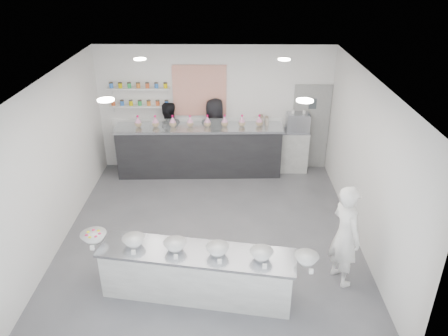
# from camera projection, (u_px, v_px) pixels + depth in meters

# --- Properties ---
(floor) EXTENTS (6.00, 6.00, 0.00)m
(floor) POSITION_uv_depth(u_px,v_px,m) (211.00, 234.00, 8.34)
(floor) COLOR #515156
(floor) RESTS_ON ground
(ceiling) EXTENTS (6.00, 6.00, 0.00)m
(ceiling) POSITION_uv_depth(u_px,v_px,m) (208.00, 80.00, 7.01)
(ceiling) COLOR white
(ceiling) RESTS_ON floor
(back_wall) EXTENTS (5.50, 0.00, 5.50)m
(back_wall) POSITION_uv_depth(u_px,v_px,m) (215.00, 109.00, 10.36)
(back_wall) COLOR white
(back_wall) RESTS_ON floor
(left_wall) EXTENTS (0.00, 6.00, 6.00)m
(left_wall) POSITION_uv_depth(u_px,v_px,m) (54.00, 163.00, 7.71)
(left_wall) COLOR white
(left_wall) RESTS_ON floor
(right_wall) EXTENTS (0.00, 6.00, 6.00)m
(right_wall) POSITION_uv_depth(u_px,v_px,m) (366.00, 165.00, 7.65)
(right_wall) COLOR white
(right_wall) RESTS_ON floor
(back_door) EXTENTS (0.88, 0.04, 2.10)m
(back_door) POSITION_uv_depth(u_px,v_px,m) (310.00, 127.00, 10.51)
(back_door) COLOR gray
(back_door) RESTS_ON floor
(pattern_panel) EXTENTS (1.25, 0.03, 1.20)m
(pattern_panel) POSITION_uv_depth(u_px,v_px,m) (200.00, 91.00, 10.14)
(pattern_panel) COLOR #D54522
(pattern_panel) RESTS_ON back_wall
(jar_shelf_lower) EXTENTS (1.45, 0.22, 0.04)m
(jar_shelf_lower) POSITION_uv_depth(u_px,v_px,m) (140.00, 106.00, 10.25)
(jar_shelf_lower) COLOR silver
(jar_shelf_lower) RESTS_ON back_wall
(jar_shelf_upper) EXTENTS (1.45, 0.22, 0.04)m
(jar_shelf_upper) POSITION_uv_depth(u_px,v_px,m) (139.00, 88.00, 10.06)
(jar_shelf_upper) COLOR silver
(jar_shelf_upper) RESTS_ON back_wall
(preserve_jars) EXTENTS (1.45, 0.10, 0.56)m
(preserve_jars) POSITION_uv_depth(u_px,v_px,m) (139.00, 95.00, 10.11)
(preserve_jars) COLOR #D95B2B
(preserve_jars) RESTS_ON jar_shelf_lower
(downlight_0) EXTENTS (0.24, 0.24, 0.02)m
(downlight_0) POSITION_uv_depth(u_px,v_px,m) (106.00, 100.00, 6.14)
(downlight_0) COLOR white
(downlight_0) RESTS_ON ceiling
(downlight_1) EXTENTS (0.24, 0.24, 0.02)m
(downlight_1) POSITION_uv_depth(u_px,v_px,m) (305.00, 101.00, 6.11)
(downlight_1) COLOR white
(downlight_1) RESTS_ON ceiling
(downlight_2) EXTENTS (0.24, 0.24, 0.02)m
(downlight_2) POSITION_uv_depth(u_px,v_px,m) (140.00, 59.00, 8.47)
(downlight_2) COLOR white
(downlight_2) RESTS_ON ceiling
(downlight_3) EXTENTS (0.24, 0.24, 0.02)m
(downlight_3) POSITION_uv_depth(u_px,v_px,m) (284.00, 59.00, 8.44)
(downlight_3) COLOR white
(downlight_3) RESTS_ON ceiling
(prep_counter) EXTENTS (3.06, 1.13, 0.81)m
(prep_counter) POSITION_uv_depth(u_px,v_px,m) (197.00, 273.00, 6.72)
(prep_counter) COLOR #A3A29E
(prep_counter) RESTS_ON floor
(back_bar) EXTENTS (3.90, 0.83, 1.20)m
(back_bar) POSITION_uv_depth(u_px,v_px,m) (200.00, 150.00, 10.40)
(back_bar) COLOR black
(back_bar) RESTS_ON floor
(sneeze_guard) EXTENTS (3.82, 0.14, 0.33)m
(sneeze_guard) POSITION_uv_depth(u_px,v_px,m) (198.00, 125.00, 9.75)
(sneeze_guard) COLOR white
(sneeze_guard) RESTS_ON back_bar
(espresso_ledge) EXTENTS (1.40, 0.45, 1.04)m
(espresso_ledge) POSITION_uv_depth(u_px,v_px,m) (279.00, 150.00, 10.59)
(espresso_ledge) COLOR #A3A29E
(espresso_ledge) RESTS_ON floor
(espresso_machine) EXTENTS (0.54, 0.37, 0.41)m
(espresso_machine) POSITION_uv_depth(u_px,v_px,m) (298.00, 122.00, 10.26)
(espresso_machine) COLOR #93969E
(espresso_machine) RESTS_ON espresso_ledge
(cup_stacks) EXTENTS (0.25, 0.24, 0.33)m
(cup_stacks) POSITION_uv_depth(u_px,v_px,m) (264.00, 124.00, 10.28)
(cup_stacks) COLOR gray
(cup_stacks) RESTS_ON espresso_ledge
(prep_bowls) EXTENTS (3.63, 1.00, 0.14)m
(prep_bowls) POSITION_uv_depth(u_px,v_px,m) (196.00, 248.00, 6.51)
(prep_bowls) COLOR white
(prep_bowls) RESTS_ON prep_counter
(label_cards) EXTENTS (3.31, 0.04, 0.07)m
(label_cards) POSITION_uv_depth(u_px,v_px,m) (199.00, 272.00, 6.08)
(label_cards) COLOR white
(label_cards) RESTS_ON prep_counter
(cookie_bags) EXTENTS (2.97, 0.26, 0.28)m
(cookie_bags) POSITION_uv_depth(u_px,v_px,m) (199.00, 121.00, 10.06)
(cookie_bags) COLOR pink
(cookie_bags) RESTS_ON back_bar
(woman_prep) EXTENTS (0.62, 0.74, 1.74)m
(woman_prep) POSITION_uv_depth(u_px,v_px,m) (345.00, 235.00, 6.83)
(woman_prep) COLOR white
(woman_prep) RESTS_ON floor
(staff_left) EXTENTS (0.99, 0.87, 1.71)m
(staff_left) POSITION_uv_depth(u_px,v_px,m) (168.00, 136.00, 10.52)
(staff_left) COLOR black
(staff_left) RESTS_ON floor
(staff_right) EXTENTS (0.92, 0.64, 1.80)m
(staff_right) POSITION_uv_depth(u_px,v_px,m) (215.00, 135.00, 10.48)
(staff_right) COLOR black
(staff_right) RESTS_ON floor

